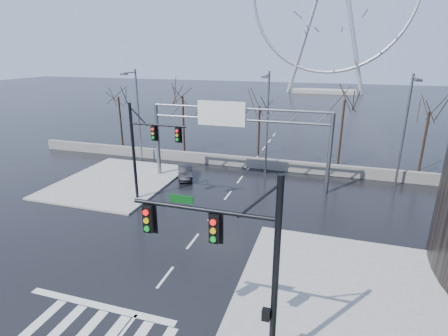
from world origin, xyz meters
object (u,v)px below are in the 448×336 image
at_px(signal_mast_near, 238,254).
at_px(signal_mast_far, 145,144).
at_px(car, 185,172).
at_px(sign_gantry, 234,129).

relative_size(signal_mast_near, signal_mast_far, 1.00).
relative_size(signal_mast_near, car, 2.13).
bearing_deg(signal_mast_far, sign_gantry, 47.53).
distance_m(signal_mast_near, car, 22.03).
bearing_deg(car, sign_gantry, -24.06).
bearing_deg(car, signal_mast_far, -120.55).
xyz_separation_m(signal_mast_near, signal_mast_far, (-11.01, 13.00, -0.04)).
distance_m(signal_mast_far, sign_gantry, 8.14).
bearing_deg(sign_gantry, signal_mast_far, -132.47).
xyz_separation_m(sign_gantry, car, (-4.84, -0.03, -4.56)).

